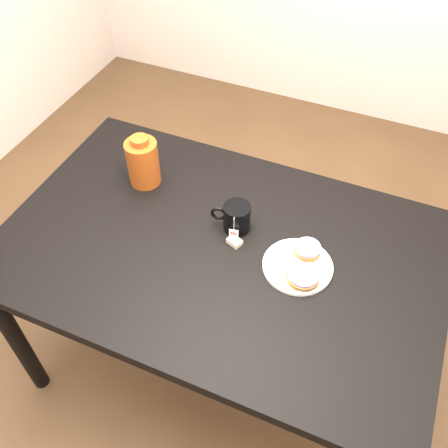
% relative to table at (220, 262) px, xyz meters
% --- Properties ---
extents(ground_plane, '(4.00, 4.00, 0.00)m').
position_rel_table_xyz_m(ground_plane, '(0.00, 0.00, -0.67)').
color(ground_plane, brown).
extents(table, '(1.40, 0.90, 0.75)m').
position_rel_table_xyz_m(table, '(0.00, 0.00, 0.00)').
color(table, black).
rests_on(table, ground_plane).
extents(plate, '(0.21, 0.21, 0.02)m').
position_rel_table_xyz_m(plate, '(0.25, 0.01, 0.09)').
color(plate, white).
rests_on(plate, table).
extents(bagel_back, '(0.11, 0.11, 0.03)m').
position_rel_table_xyz_m(bagel_back, '(0.26, 0.07, 0.11)').
color(bagel_back, brown).
rests_on(bagel_back, plate).
extents(bagel_front, '(0.13, 0.13, 0.03)m').
position_rel_table_xyz_m(bagel_front, '(0.28, -0.03, 0.11)').
color(bagel_front, brown).
rests_on(bagel_front, plate).
extents(mug, '(0.14, 0.10, 0.10)m').
position_rel_table_xyz_m(mug, '(0.02, 0.09, 0.13)').
color(mug, black).
rests_on(mug, table).
extents(teabag_pouch, '(0.05, 0.05, 0.02)m').
position_rel_table_xyz_m(teabag_pouch, '(0.04, 0.03, 0.09)').
color(teabag_pouch, '#C6B793').
rests_on(teabag_pouch, table).
extents(bagel_package, '(0.14, 0.14, 0.19)m').
position_rel_table_xyz_m(bagel_package, '(-0.37, 0.17, 0.17)').
color(bagel_package, '#67270D').
rests_on(bagel_package, table).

